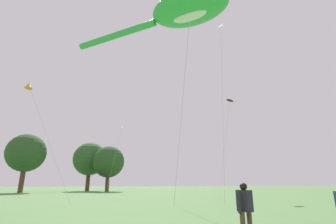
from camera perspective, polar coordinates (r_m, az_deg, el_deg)
name	(u,v)px	position (r m, az deg, el deg)	size (l,w,h in m)	color
big_show_kite	(184,11)	(18.79, 3.76, 22.45)	(10.63, 10.70, 14.11)	green
person_photographer	(245,207)	(7.90, 17.48, -20.38)	(0.56, 0.46, 1.61)	#473828
small_kite_streamer_purple	(29,86)	(21.27, -29.53, 5.20)	(4.11, 2.17, 8.98)	orange
small_kite_triangle_green	(230,101)	(31.37, 14.18, 2.49)	(2.21, 2.03, 11.76)	black
small_kite_tiny_distant	(121,132)	(33.71, -10.85, -4.55)	(2.06, 1.50, 8.85)	white
small_kite_stunt_black	(221,51)	(23.00, 12.32, 13.73)	(0.48, 1.59, 15.59)	white
tree_pine_center	(26,153)	(53.72, -30.09, -8.24)	(7.04, 7.04, 10.67)	#513823
tree_shrub_far	(109,162)	(55.37, -13.63, -11.21)	(6.66, 6.66, 9.44)	#513823
tree_oak_left	(90,159)	(59.64, -17.74, -10.37)	(7.36, 7.36, 10.69)	#513823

